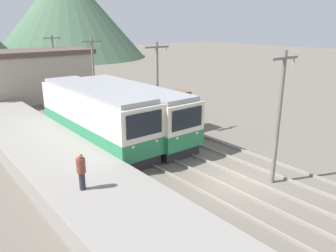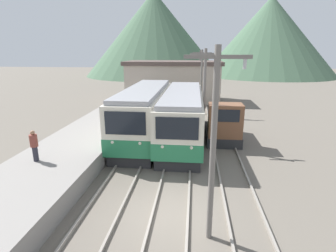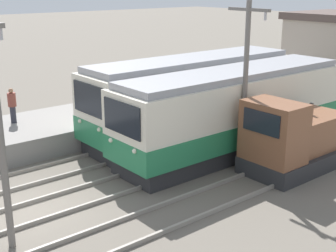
{
  "view_description": "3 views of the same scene",
  "coord_description": "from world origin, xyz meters",
  "px_view_note": "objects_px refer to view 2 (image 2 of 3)",
  "views": [
    {
      "loc": [
        -12.0,
        -9.7,
        7.76
      ],
      "look_at": [
        -0.02,
        5.07,
        1.83
      ],
      "focal_mm": 35.0,
      "sensor_mm": 36.0,
      "label": 1
    },
    {
      "loc": [
        1.05,
        -9.36,
        6.43
      ],
      "look_at": [
        -0.59,
        6.72,
        1.82
      ],
      "focal_mm": 28.0,
      "sensor_mm": 36.0,
      "label": 2
    },
    {
      "loc": [
        13.67,
        -5.3,
        7.22
      ],
      "look_at": [
        -0.97,
        6.68,
        1.43
      ],
      "focal_mm": 50.0,
      "sensor_mm": 36.0,
      "label": 3
    }
  ],
  "objects_px": {
    "catenary_mast_near": "(214,142)",
    "catenary_mast_mid": "(204,94)",
    "person_on_platform": "(34,145)",
    "shunting_locomotive": "(223,124)",
    "commuter_train_left": "(145,115)",
    "catenary_mast_far": "(201,80)",
    "commuter_train_center": "(182,117)",
    "catenary_mast_distant": "(200,72)"
  },
  "relations": [
    {
      "from": "catenary_mast_mid",
      "to": "catenary_mast_far",
      "type": "relative_size",
      "value": 1.0
    },
    {
      "from": "commuter_train_center",
      "to": "catenary_mast_distant",
      "type": "height_order",
      "value": "catenary_mast_distant"
    },
    {
      "from": "shunting_locomotive",
      "to": "catenary_mast_mid",
      "type": "bearing_deg",
      "value": -137.87
    },
    {
      "from": "catenary_mast_mid",
      "to": "commuter_train_left",
      "type": "bearing_deg",
      "value": 165.22
    },
    {
      "from": "catenary_mast_mid",
      "to": "catenary_mast_distant",
      "type": "distance_m",
      "value": 19.36
    },
    {
      "from": "catenary_mast_mid",
      "to": "catenary_mast_far",
      "type": "xyz_separation_m",
      "value": [
        0.0,
        9.68,
        0.0
      ]
    },
    {
      "from": "commuter_train_left",
      "to": "catenary_mast_near",
      "type": "height_order",
      "value": "catenary_mast_near"
    },
    {
      "from": "shunting_locomotive",
      "to": "catenary_mast_mid",
      "type": "height_order",
      "value": "catenary_mast_mid"
    },
    {
      "from": "catenary_mast_near",
      "to": "catenary_mast_far",
      "type": "xyz_separation_m",
      "value": [
        0.0,
        19.36,
        0.0
      ]
    },
    {
      "from": "catenary_mast_mid",
      "to": "person_on_platform",
      "type": "xyz_separation_m",
      "value": [
        -8.64,
        -6.08,
        -1.72
      ]
    },
    {
      "from": "commuter_train_left",
      "to": "catenary_mast_far",
      "type": "xyz_separation_m",
      "value": [
        4.31,
        8.54,
        1.84
      ]
    },
    {
      "from": "catenary_mast_far",
      "to": "person_on_platform",
      "type": "bearing_deg",
      "value": -118.74
    },
    {
      "from": "catenary_mast_far",
      "to": "commuter_train_center",
      "type": "bearing_deg",
      "value": -99.99
    },
    {
      "from": "commuter_train_center",
      "to": "catenary_mast_mid",
      "type": "xyz_separation_m",
      "value": [
        1.51,
        -1.12,
        1.92
      ]
    },
    {
      "from": "commuter_train_left",
      "to": "catenary_mast_mid",
      "type": "height_order",
      "value": "catenary_mast_mid"
    },
    {
      "from": "commuter_train_center",
      "to": "catenary_mast_mid",
      "type": "relative_size",
      "value": 1.81
    },
    {
      "from": "commuter_train_left",
      "to": "catenary_mast_near",
      "type": "distance_m",
      "value": 11.79
    },
    {
      "from": "catenary_mast_mid",
      "to": "catenary_mast_far",
      "type": "height_order",
      "value": "same"
    },
    {
      "from": "commuter_train_left",
      "to": "shunting_locomotive",
      "type": "xyz_separation_m",
      "value": [
        5.8,
        0.21,
        -0.58
      ]
    },
    {
      "from": "commuter_train_center",
      "to": "shunting_locomotive",
      "type": "relative_size",
      "value": 2.55
    },
    {
      "from": "commuter_train_left",
      "to": "catenary_mast_far",
      "type": "bearing_deg",
      "value": 63.24
    },
    {
      "from": "catenary_mast_far",
      "to": "catenary_mast_distant",
      "type": "relative_size",
      "value": 1.0
    },
    {
      "from": "shunting_locomotive",
      "to": "catenary_mast_near",
      "type": "distance_m",
      "value": 11.39
    },
    {
      "from": "catenary_mast_distant",
      "to": "shunting_locomotive",
      "type": "bearing_deg",
      "value": -85.26
    },
    {
      "from": "catenary_mast_mid",
      "to": "person_on_platform",
      "type": "relative_size",
      "value": 4.06
    },
    {
      "from": "catenary_mast_far",
      "to": "person_on_platform",
      "type": "xyz_separation_m",
      "value": [
        -8.64,
        -15.76,
        -1.72
      ]
    },
    {
      "from": "commuter_train_center",
      "to": "catenary_mast_mid",
      "type": "bearing_deg",
      "value": -36.53
    },
    {
      "from": "shunting_locomotive",
      "to": "catenary_mast_mid",
      "type": "relative_size",
      "value": 0.71
    },
    {
      "from": "catenary_mast_mid",
      "to": "person_on_platform",
      "type": "distance_m",
      "value": 10.7
    },
    {
      "from": "person_on_platform",
      "to": "catenary_mast_mid",
      "type": "bearing_deg",
      "value": 35.13
    },
    {
      "from": "catenary_mast_mid",
      "to": "catenary_mast_far",
      "type": "bearing_deg",
      "value": 90.0
    },
    {
      "from": "catenary_mast_near",
      "to": "commuter_train_left",
      "type": "bearing_deg",
      "value": 111.72
    },
    {
      "from": "commuter_train_center",
      "to": "catenary_mast_far",
      "type": "relative_size",
      "value": 1.81
    },
    {
      "from": "shunting_locomotive",
      "to": "catenary_mast_far",
      "type": "bearing_deg",
      "value": 100.16
    },
    {
      "from": "catenary_mast_far",
      "to": "catenary_mast_distant",
      "type": "bearing_deg",
      "value": 90.0
    },
    {
      "from": "catenary_mast_near",
      "to": "catenary_mast_mid",
      "type": "bearing_deg",
      "value": 90.0
    },
    {
      "from": "commuter_train_left",
      "to": "commuter_train_center",
      "type": "relative_size",
      "value": 0.96
    },
    {
      "from": "shunting_locomotive",
      "to": "commuter_train_left",
      "type": "bearing_deg",
      "value": -177.89
    },
    {
      "from": "commuter_train_left",
      "to": "catenary_mast_distant",
      "type": "xyz_separation_m",
      "value": [
        4.31,
        18.22,
        1.84
      ]
    },
    {
      "from": "catenary_mast_near",
      "to": "catenary_mast_far",
      "type": "distance_m",
      "value": 19.36
    },
    {
      "from": "catenary_mast_near",
      "to": "person_on_platform",
      "type": "height_order",
      "value": "catenary_mast_near"
    },
    {
      "from": "catenary_mast_near",
      "to": "catenary_mast_distant",
      "type": "xyz_separation_m",
      "value": [
        0.0,
        29.03,
        0.0
      ]
    }
  ]
}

